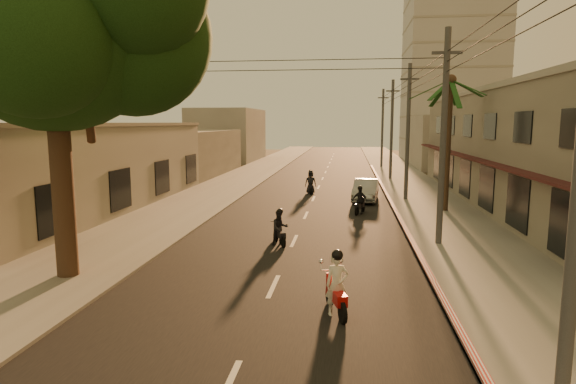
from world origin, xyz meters
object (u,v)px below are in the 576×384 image
Objects in this scene: scooter_red at (337,286)px; parked_car at (366,190)px; scooter_far_a at (311,183)px; scooter_mid_a at (280,228)px; broadleaf_tree at (65,18)px; scooter_mid_b at (360,201)px; palm_tree at (451,88)px.

parked_car is at bearing 68.55° from scooter_red.
scooter_far_a is at bearing 79.05° from scooter_red.
parked_car is at bearing 47.18° from scooter_mid_a.
broadleaf_tree is 11.76m from scooter_red.
scooter_mid_b is at bearing -73.16° from scooter_far_a.
scooter_far_a is 4.79m from parked_car.
scooter_red is 7.76m from scooter_mid_a.
scooter_red is 1.12× the size of scooter_mid_b.
broadleaf_tree is at bearing -114.50° from scooter_far_a.
scooter_red is 22.53m from scooter_far_a.
palm_tree is 4.98× the size of scooter_mid_b.
scooter_mid_a is 15.09m from scooter_far_a.
scooter_mid_a is 12.97m from parked_car.
scooter_red is (-5.95, -16.03, -6.33)m from palm_tree.
scooter_mid_b is at bearing 40.06° from scooter_mid_a.
scooter_mid_a is 0.97× the size of scooter_mid_b.
scooter_mid_b is at bearing 52.70° from broadleaf_tree.
parked_car is at bearing 59.86° from broadleaf_tree.
scooter_mid_b reaches higher than scooter_mid_a.
scooter_far_a is (-8.38, 6.37, -6.35)m from palm_tree.
scooter_mid_a is at bearing 92.35° from scooter_red.
scooter_mid_a is at bearing -134.41° from palm_tree.
scooter_far_a reaches higher than scooter_mid_b.
palm_tree is 8.62m from parked_car.
palm_tree is at bearing 43.48° from broadleaf_tree.
broadleaf_tree reaches higher than scooter_mid_a.
palm_tree is 5.15× the size of scooter_mid_a.
scooter_mid_b reaches higher than parked_car.
broadleaf_tree is 21.63m from parked_car.
broadleaf_tree is 6.57× the size of scooter_red.
scooter_red is at bearing -110.36° from palm_tree.
palm_tree is at bearing 21.02° from scooter_mid_a.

